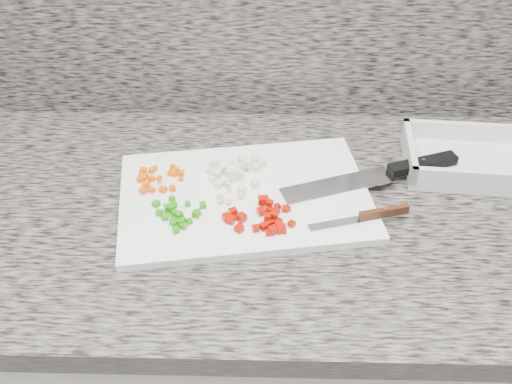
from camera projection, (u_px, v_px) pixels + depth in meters
cabinet at (274, 359)px, 1.30m from camera, size 3.92×0.62×0.86m
countertop at (279, 211)px, 1.01m from camera, size 3.96×0.64×0.04m
cutting_board at (245, 197)px, 1.00m from camera, size 0.47×0.35×0.01m
carrot_pile at (157, 178)px, 1.02m from camera, size 0.08×0.08×0.02m
onion_pile at (236, 172)px, 1.03m from camera, size 0.11×0.11×0.02m
green_pepper_pile at (178, 214)px, 0.94m from camera, size 0.09×0.09×0.02m
red_pepper_pile at (263, 217)px, 0.93m from camera, size 0.12×0.09×0.02m
garlic_pile at (229, 195)px, 0.98m from camera, size 0.05×0.06×0.01m
chef_knife at (394, 171)px, 1.03m from camera, size 0.33×0.15×0.02m
paring_knife at (371, 215)px, 0.94m from camera, size 0.17×0.06×0.02m
tray at (468, 160)px, 1.07m from camera, size 0.24×0.18×0.05m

